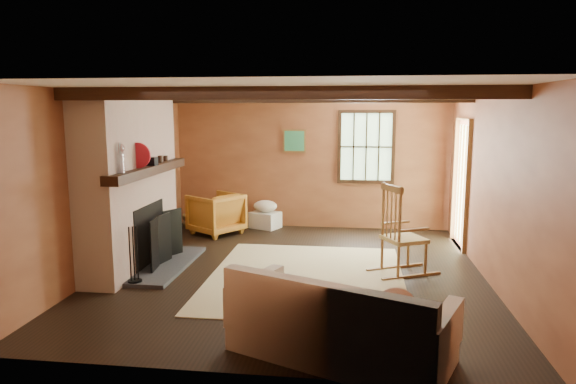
# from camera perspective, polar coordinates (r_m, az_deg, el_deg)

# --- Properties ---
(ground) EXTENTS (5.50, 5.50, 0.00)m
(ground) POSITION_cam_1_polar(r_m,az_deg,el_deg) (7.00, 0.55, -8.85)
(ground) COLOR black
(ground) RESTS_ON ground
(room_envelope) EXTENTS (5.02, 5.52, 2.44)m
(room_envelope) POSITION_cam_1_polar(r_m,az_deg,el_deg) (6.91, 2.65, 4.76)
(room_envelope) COLOR #A25C39
(room_envelope) RESTS_ON ground
(fireplace) EXTENTS (1.02, 2.30, 2.40)m
(fireplace) POSITION_cam_1_polar(r_m,az_deg,el_deg) (7.34, -16.96, 0.46)
(fireplace) COLOR brown
(fireplace) RESTS_ON ground
(rug) EXTENTS (2.50, 3.00, 0.01)m
(rug) POSITION_cam_1_polar(r_m,az_deg,el_deg) (6.79, 2.05, -9.40)
(rug) COLOR #CCBC88
(rug) RESTS_ON ground
(rocking_chair) EXTENTS (0.99, 0.80, 1.21)m
(rocking_chair) POSITION_cam_1_polar(r_m,az_deg,el_deg) (6.97, 12.47, -4.78)
(rocking_chair) COLOR tan
(rocking_chair) RESTS_ON ground
(sofa) EXTENTS (2.10, 1.53, 0.78)m
(sofa) POSITION_cam_1_polar(r_m,az_deg,el_deg) (4.63, 5.58, -14.84)
(sofa) COLOR silver
(sofa) RESTS_ON ground
(firewood_pile) EXTENTS (0.68, 0.12, 0.25)m
(firewood_pile) POSITION_cam_1_polar(r_m,az_deg,el_deg) (9.71, -9.61, -3.12)
(firewood_pile) COLOR brown
(firewood_pile) RESTS_ON ground
(laundry_basket) EXTENTS (0.61, 0.55, 0.30)m
(laundry_basket) POSITION_cam_1_polar(r_m,az_deg,el_deg) (9.49, -2.53, -3.12)
(laundry_basket) COLOR white
(laundry_basket) RESTS_ON ground
(basket_pillow) EXTENTS (0.46, 0.38, 0.22)m
(basket_pillow) POSITION_cam_1_polar(r_m,az_deg,el_deg) (9.44, -2.55, -1.58)
(basket_pillow) COLOR silver
(basket_pillow) RESTS_ON laundry_basket
(armchair) EXTENTS (1.09, 1.09, 0.72)m
(armchair) POSITION_cam_1_polar(r_m,az_deg,el_deg) (9.08, -8.01, -2.39)
(armchair) COLOR #BF6026
(armchair) RESTS_ON ground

